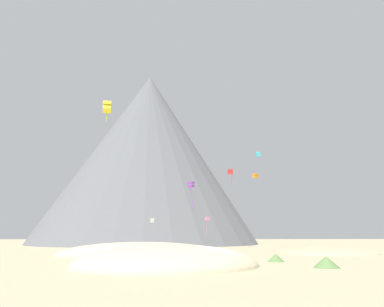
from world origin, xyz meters
TOP-DOWN VIEW (x-y plane):
  - ground_plane at (0.00, 0.00)m, footprint 400.00×400.00m
  - dune_foreground_left at (20.90, 24.15)m, footprint 22.36×22.18m
  - dune_foreground_right at (-9.24, 17.81)m, footprint 25.17×9.01m
  - dune_midground at (-5.30, 1.39)m, footprint 22.21×20.56m
  - bush_scatter_east at (7.15, 6.52)m, footprint 2.16×2.16m
  - bush_near_left at (-13.21, 7.22)m, footprint 3.29×3.29m
  - bush_far_left at (9.81, -1.13)m, footprint 3.41×3.41m
  - rock_massif at (-14.53, 86.37)m, footprint 99.95×99.95m
  - kite_cyan_mid at (13.96, 40.91)m, footprint 1.09×1.04m
  - kite_white_low at (-9.52, 42.76)m, footprint 0.96×0.53m
  - kite_red_mid at (8.92, 49.60)m, footprint 1.35×1.40m
  - kite_yellow_mid at (-16.59, 23.42)m, footprint 1.55×1.66m
  - kite_violet_low at (-1.77, 26.56)m, footprint 1.31×1.32m
  - kite_pink_low at (2.03, 37.48)m, footprint 0.96×0.96m
  - kite_orange_low at (9.55, 25.53)m, footprint 1.06×1.07m

SIDE VIEW (x-z plane):
  - ground_plane at x=0.00m, z-range 0.00..0.00m
  - dune_foreground_left at x=20.90m, z-range -1.04..1.04m
  - dune_foreground_right at x=-9.24m, z-range -2.01..2.01m
  - dune_midground at x=-5.30m, z-range -2.13..2.13m
  - bush_near_left at x=-13.21m, z-range 0.00..0.84m
  - bush_scatter_east at x=7.15m, z-range 0.00..0.91m
  - bush_far_left at x=9.81m, z-range 0.00..1.06m
  - kite_white_low at x=-9.52m, z-range 5.50..6.52m
  - kite_pink_low at x=2.03m, z-range 4.12..7.98m
  - kite_violet_low at x=-1.77m, z-range 8.96..14.15m
  - kite_orange_low at x=9.55m, z-range 12.75..13.56m
  - kite_red_mid at x=8.92m, z-range 16.23..19.99m
  - kite_cyan_mid at x=13.96m, z-range 20.09..21.12m
  - kite_yellow_mid at x=-16.59m, z-range 22.88..26.64m
  - rock_massif at x=-14.53m, z-range -0.68..59.36m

